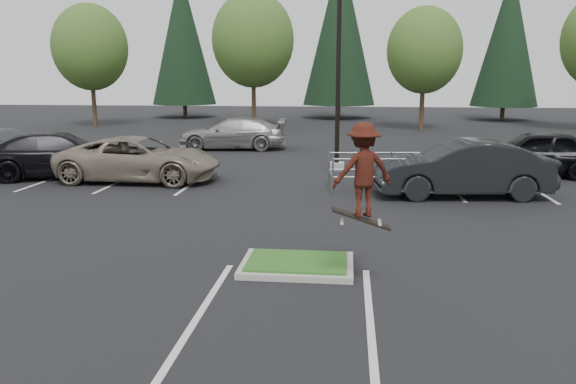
# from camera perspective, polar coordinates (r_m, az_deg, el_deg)

# --- Properties ---
(ground) EXTENTS (120.00, 120.00, 0.00)m
(ground) POSITION_cam_1_polar(r_m,az_deg,el_deg) (11.20, 0.93, -7.73)
(ground) COLOR black
(ground) RESTS_ON ground
(grass_median) EXTENTS (2.20, 1.60, 0.16)m
(grass_median) POSITION_cam_1_polar(r_m,az_deg,el_deg) (11.17, 0.93, -7.36)
(grass_median) COLOR #A1A096
(grass_median) RESTS_ON ground
(stall_lines) EXTENTS (22.62, 17.60, 0.01)m
(stall_lines) POSITION_cam_1_polar(r_m,az_deg,el_deg) (17.11, -1.73, -0.86)
(stall_lines) COLOR silver
(stall_lines) RESTS_ON ground
(light_pole) EXTENTS (0.70, 0.60, 10.12)m
(light_pole) POSITION_cam_1_polar(r_m,az_deg,el_deg) (22.53, 5.16, 13.78)
(light_pole) COLOR #A1A096
(light_pole) RESTS_ON ground
(decid_a) EXTENTS (5.44, 5.44, 8.91)m
(decid_a) POSITION_cam_1_polar(r_m,az_deg,el_deg) (44.80, -19.43, 13.44)
(decid_a) COLOR #38281C
(decid_a) RESTS_ON ground
(decid_b) EXTENTS (5.89, 5.89, 9.64)m
(decid_b) POSITION_cam_1_polar(r_m,az_deg,el_deg) (41.70, -3.57, 14.88)
(decid_b) COLOR #38281C
(decid_b) RESTS_ON ground
(decid_c) EXTENTS (5.12, 5.12, 8.38)m
(decid_c) POSITION_cam_1_polar(r_m,az_deg,el_deg) (40.69, 13.66, 13.54)
(decid_c) COLOR #38281C
(decid_c) RESTS_ON ground
(conif_a) EXTENTS (5.72, 5.72, 13.00)m
(conif_a) POSITION_cam_1_polar(r_m,az_deg,el_deg) (52.79, -10.68, 15.18)
(conif_a) COLOR #38281C
(conif_a) RESTS_ON ground
(conif_b) EXTENTS (6.38, 6.38, 14.50)m
(conif_b) POSITION_cam_1_polar(r_m,az_deg,el_deg) (51.19, 5.29, 16.28)
(conif_b) COLOR #38281C
(conif_b) RESTS_ON ground
(conif_c) EXTENTS (5.50, 5.50, 12.50)m
(conif_c) POSITION_cam_1_polar(r_m,az_deg,el_deg) (51.78, 21.45, 14.39)
(conif_c) COLOR #38281C
(conif_c) RESTS_ON ground
(cart_corral) EXTENTS (4.41, 1.99, 1.21)m
(cart_corral) POSITION_cam_1_polar(r_m,az_deg,el_deg) (18.73, 9.36, 2.44)
(cart_corral) COLOR gray
(cart_corral) RESTS_ON ground
(skateboarder) EXTENTS (1.19, 0.93, 1.86)m
(skateboarder) POSITION_cam_1_polar(r_m,az_deg,el_deg) (9.65, 7.55, 2.16)
(skateboarder) COLOR black
(skateboarder) RESTS_ON ground
(car_l_tan) EXTENTS (5.78, 2.72, 1.60)m
(car_l_tan) POSITION_cam_1_polar(r_m,az_deg,el_deg) (20.87, -14.85, 3.26)
(car_l_tan) COLOR gray
(car_l_tan) RESTS_ON ground
(car_l_black) EXTENTS (6.23, 4.32, 1.68)m
(car_l_black) POSITION_cam_1_polar(r_m,az_deg,el_deg) (22.75, -22.37, 3.54)
(car_l_black) COLOR black
(car_l_black) RESTS_ON ground
(car_l_grey) EXTENTS (5.30, 3.02, 1.70)m
(car_l_grey) POSITION_cam_1_polar(r_m,az_deg,el_deg) (26.49, -27.03, 4.20)
(car_l_grey) COLOR #4E5156
(car_l_grey) RESTS_ON ground
(car_r_charc) EXTENTS (5.52, 2.37, 1.77)m
(car_r_charc) POSITION_cam_1_polar(r_m,az_deg,el_deg) (18.38, 17.23, 2.29)
(car_r_charc) COLOR black
(car_r_charc) RESTS_ON ground
(car_r_black) EXTENTS (5.30, 2.63, 1.74)m
(car_r_black) POSITION_cam_1_polar(r_m,az_deg,el_deg) (23.29, 23.78, 3.67)
(car_r_black) COLOR black
(car_r_black) RESTS_ON ground
(car_far_silver) EXTENTS (5.68, 2.64, 1.61)m
(car_far_silver) POSITION_cam_1_polar(r_m,az_deg,el_deg) (29.28, -5.63, 5.93)
(car_far_silver) COLOR #969591
(car_far_silver) RESTS_ON ground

